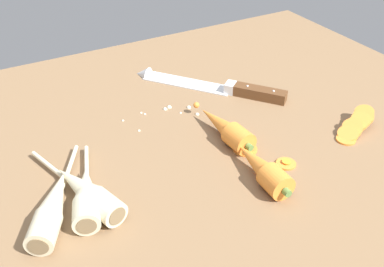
{
  "coord_description": "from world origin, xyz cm",
  "views": [
    {
      "loc": [
        -33.13,
        -61.56,
        47.65
      ],
      "look_at": [
        0.0,
        -2.0,
        1.5
      ],
      "focal_mm": 42.86,
      "sensor_mm": 36.0,
      "label": 1
    }
  ],
  "objects_px": {
    "whole_carrot_second": "(262,168)",
    "carrot_slice_stray_near": "(245,148)",
    "chefs_knife": "(205,84)",
    "parsnip_front": "(53,206)",
    "parsnip_mid_left": "(86,195)",
    "parsnip_mid_right": "(86,191)",
    "carrot_slice_stray_mid": "(286,163)",
    "carrot_slice_stack": "(356,125)",
    "whole_carrot": "(225,128)"
  },
  "relations": [
    {
      "from": "carrot_slice_stray_near",
      "to": "whole_carrot",
      "type": "bearing_deg",
      "value": 101.87
    },
    {
      "from": "parsnip_mid_right",
      "to": "chefs_knife",
      "type": "bearing_deg",
      "value": 33.72
    },
    {
      "from": "carrot_slice_stack",
      "to": "whole_carrot",
      "type": "bearing_deg",
      "value": 156.39
    },
    {
      "from": "chefs_knife",
      "to": "carrot_slice_stack",
      "type": "bearing_deg",
      "value": -60.79
    },
    {
      "from": "carrot_slice_stack",
      "to": "carrot_slice_stray_mid",
      "type": "bearing_deg",
      "value": -173.8
    },
    {
      "from": "parsnip_front",
      "to": "carrot_slice_stack",
      "type": "bearing_deg",
      "value": -5.06
    },
    {
      "from": "whole_carrot",
      "to": "whole_carrot_second",
      "type": "height_order",
      "value": "same"
    },
    {
      "from": "whole_carrot",
      "to": "carrot_slice_stray_near",
      "type": "height_order",
      "value": "whole_carrot"
    },
    {
      "from": "parsnip_front",
      "to": "chefs_knife",
      "type": "bearing_deg",
      "value": 30.82
    },
    {
      "from": "whole_carrot_second",
      "to": "parsnip_mid_left",
      "type": "relative_size",
      "value": 0.85
    },
    {
      "from": "parsnip_mid_right",
      "to": "carrot_slice_stray_near",
      "type": "relative_size",
      "value": 5.28
    },
    {
      "from": "whole_carrot",
      "to": "carrot_slice_stray_mid",
      "type": "relative_size",
      "value": 5.23
    },
    {
      "from": "chefs_knife",
      "to": "parsnip_front",
      "type": "bearing_deg",
      "value": -149.18
    },
    {
      "from": "whole_carrot",
      "to": "parsnip_mid_right",
      "type": "height_order",
      "value": "whole_carrot"
    },
    {
      "from": "whole_carrot",
      "to": "parsnip_front",
      "type": "xyz_separation_m",
      "value": [
        -0.33,
        -0.05,
        -0.0
      ]
    },
    {
      "from": "whole_carrot_second",
      "to": "parsnip_mid_left",
      "type": "xyz_separation_m",
      "value": [
        -0.27,
        0.08,
        -0.0
      ]
    },
    {
      "from": "whole_carrot_second",
      "to": "carrot_slice_stray_mid",
      "type": "bearing_deg",
      "value": 8.18
    },
    {
      "from": "whole_carrot",
      "to": "carrot_slice_stray_mid",
      "type": "bearing_deg",
      "value": -68.3
    },
    {
      "from": "whole_carrot_second",
      "to": "carrot_slice_stray_mid",
      "type": "distance_m",
      "value": 0.06
    },
    {
      "from": "whole_carrot_second",
      "to": "carrot_slice_stray_mid",
      "type": "xyz_separation_m",
      "value": [
        0.06,
        0.01,
        -0.02
      ]
    },
    {
      "from": "chefs_knife",
      "to": "carrot_slice_stray_mid",
      "type": "relative_size",
      "value": 8.65
    },
    {
      "from": "chefs_knife",
      "to": "parsnip_front",
      "type": "height_order",
      "value": "parsnip_front"
    },
    {
      "from": "chefs_knife",
      "to": "parsnip_mid_right",
      "type": "xyz_separation_m",
      "value": [
        -0.34,
        -0.23,
        0.01
      ]
    },
    {
      "from": "carrot_slice_stray_near",
      "to": "carrot_slice_stray_mid",
      "type": "xyz_separation_m",
      "value": [
        0.04,
        -0.07,
        -0.0
      ]
    },
    {
      "from": "parsnip_mid_left",
      "to": "carrot_slice_stray_mid",
      "type": "xyz_separation_m",
      "value": [
        0.32,
        -0.07,
        -0.02
      ]
    },
    {
      "from": "chefs_knife",
      "to": "parsnip_mid_right",
      "type": "relative_size",
      "value": 1.29
    },
    {
      "from": "whole_carrot",
      "to": "parsnip_front",
      "type": "relative_size",
      "value": 0.81
    },
    {
      "from": "parsnip_front",
      "to": "parsnip_mid_right",
      "type": "bearing_deg",
      "value": 7.54
    },
    {
      "from": "parsnip_mid_left",
      "to": "parsnip_mid_right",
      "type": "height_order",
      "value": "same"
    },
    {
      "from": "carrot_slice_stack",
      "to": "carrot_slice_stray_near",
      "type": "bearing_deg",
      "value": 167.18
    },
    {
      "from": "whole_carrot",
      "to": "whole_carrot_second",
      "type": "distance_m",
      "value": 0.13
    },
    {
      "from": "parsnip_front",
      "to": "parsnip_mid_left",
      "type": "distance_m",
      "value": 0.05
    },
    {
      "from": "whole_carrot_second",
      "to": "carrot_slice_stray_near",
      "type": "bearing_deg",
      "value": 74.05
    },
    {
      "from": "whole_carrot_second",
      "to": "parsnip_mid_left",
      "type": "distance_m",
      "value": 0.28
    },
    {
      "from": "chefs_knife",
      "to": "parsnip_mid_right",
      "type": "distance_m",
      "value": 0.41
    },
    {
      "from": "parsnip_front",
      "to": "carrot_slice_stray_mid",
      "type": "relative_size",
      "value": 6.47
    },
    {
      "from": "chefs_knife",
      "to": "whole_carrot",
      "type": "relative_size",
      "value": 1.65
    },
    {
      "from": "carrot_slice_stack",
      "to": "carrot_slice_stray_near",
      "type": "relative_size",
      "value": 2.53
    },
    {
      "from": "whole_carrot",
      "to": "parsnip_mid_right",
      "type": "xyz_separation_m",
      "value": [
        -0.27,
        -0.04,
        -0.0
      ]
    },
    {
      "from": "whole_carrot_second",
      "to": "parsnip_mid_left",
      "type": "bearing_deg",
      "value": 164.03
    },
    {
      "from": "parsnip_front",
      "to": "carrot_slice_stray_mid",
      "type": "xyz_separation_m",
      "value": [
        0.37,
        -0.07,
        -0.02
      ]
    },
    {
      "from": "parsnip_front",
      "to": "carrot_slice_stack",
      "type": "distance_m",
      "value": 0.55
    },
    {
      "from": "chefs_knife",
      "to": "whole_carrot",
      "type": "distance_m",
      "value": 0.2
    },
    {
      "from": "parsnip_mid_left",
      "to": "parsnip_mid_right",
      "type": "bearing_deg",
      "value": 73.61
    },
    {
      "from": "carrot_slice_stray_near",
      "to": "carrot_slice_stray_mid",
      "type": "relative_size",
      "value": 1.27
    },
    {
      "from": "chefs_knife",
      "to": "whole_carrot",
      "type": "xyz_separation_m",
      "value": [
        -0.07,
        -0.19,
        0.01
      ]
    },
    {
      "from": "whole_carrot",
      "to": "carrot_slice_stray_near",
      "type": "distance_m",
      "value": 0.05
    },
    {
      "from": "whole_carrot_second",
      "to": "parsnip_mid_right",
      "type": "bearing_deg",
      "value": 162.39
    },
    {
      "from": "chefs_knife",
      "to": "carrot_slice_stack",
      "type": "relative_size",
      "value": 2.69
    },
    {
      "from": "parsnip_front",
      "to": "parsnip_mid_left",
      "type": "height_order",
      "value": "same"
    }
  ]
}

